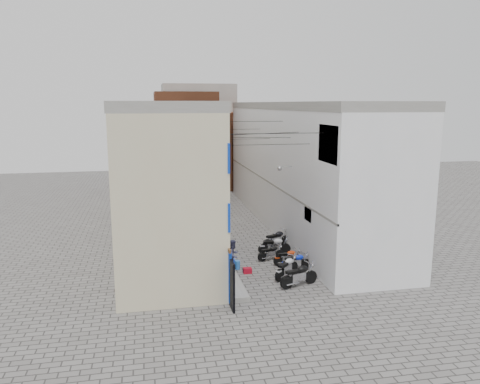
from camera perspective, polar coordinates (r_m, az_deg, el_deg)
ground at (r=22.21m, az=5.35°, el=-12.91°), size 90.00×90.00×0.00m
plinth at (r=33.85m, az=-4.35°, el=-4.30°), size 0.90×26.00×0.25m
building_left at (r=32.71m, az=-9.55°, el=2.87°), size 5.10×27.00×9.00m
building_right at (r=34.54m, az=7.25°, el=3.36°), size 5.94×26.00×9.00m
building_far_brick_left at (r=47.78m, az=-6.62°, el=6.00°), size 6.00×6.00×10.00m
building_far_brick_right at (r=50.50m, az=-1.11°, el=5.18°), size 5.00×6.00×8.00m
building_far_concrete at (r=53.89m, az=-5.05°, el=7.09°), size 8.00×5.00×11.00m
far_shopfront at (r=45.71m, az=-3.72°, el=1.03°), size 2.00×0.30×2.40m
overhead_wires at (r=27.81m, az=1.06°, el=7.09°), size 5.80×13.02×1.32m
motorcycle_a at (r=23.55m, az=7.21°, el=-9.91°), size 2.26×1.30×1.25m
motorcycle_b at (r=24.62m, az=5.73°, el=-9.02°), size 1.96×1.84×1.18m
motorcycle_c at (r=25.74m, az=6.82°, el=-8.34°), size 1.82×0.76×1.02m
motorcycle_d at (r=26.47m, az=5.90°, el=-7.81°), size 1.75×0.64×0.99m
motorcycle_e at (r=27.18m, az=3.81°, el=-7.30°), size 1.76×0.91×0.97m
motorcycle_f at (r=28.24m, az=4.22°, el=-6.42°), size 2.01×0.74×1.15m
motorcycle_g at (r=29.41m, az=4.46°, el=-5.63°), size 2.23×1.53×1.24m
person_a at (r=23.85m, az=-1.93°, el=-8.19°), size 0.51×0.71×1.82m
person_b at (r=24.71m, az=-0.83°, el=-7.70°), size 1.00×1.02×1.66m
water_jug_near at (r=25.80m, az=-0.33°, el=-8.87°), size 0.34×0.34×0.47m
water_jug_far at (r=25.99m, az=-0.94°, el=-8.69°), size 0.35×0.35×0.50m
red_crate at (r=25.24m, az=0.91°, el=-9.55°), size 0.46×0.35×0.28m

